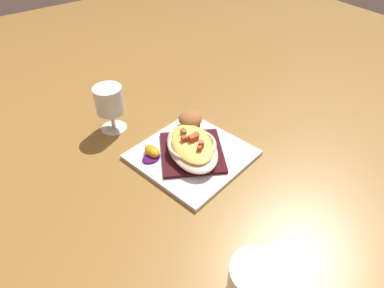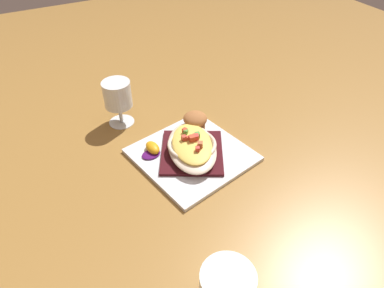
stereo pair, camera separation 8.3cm
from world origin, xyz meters
TOP-DOWN VIEW (x-y plane):
  - ground_plane at (0.00, 0.00)m, footprint 2.60×2.60m
  - square_plate at (0.00, 0.00)m, footprint 0.30×0.30m
  - folded_napkin at (0.00, 0.00)m, footprint 0.21×0.21m
  - gratin_dish at (0.00, 0.00)m, footprint 0.17×0.22m
  - muffin at (0.05, 0.08)m, footprint 0.06×0.06m
  - orange_garnish at (-0.08, 0.05)m, footprint 0.05×0.06m
  - coffee_mug at (-0.12, -0.35)m, footprint 0.09×0.12m
  - stemmed_glass at (-0.11, 0.22)m, footprint 0.07×0.07m

SIDE VIEW (x-z plane):
  - ground_plane at x=0.00m, z-range 0.00..0.00m
  - square_plate at x=0.00m, z-range 0.00..0.01m
  - folded_napkin at x=0.00m, z-range 0.01..0.02m
  - orange_garnish at x=-0.08m, z-range 0.01..0.03m
  - gratin_dish at x=0.00m, z-range 0.01..0.06m
  - muffin at x=0.05m, z-range 0.01..0.06m
  - coffee_mug at x=-0.12m, z-range 0.00..0.08m
  - stemmed_glass at x=-0.11m, z-range 0.02..0.15m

